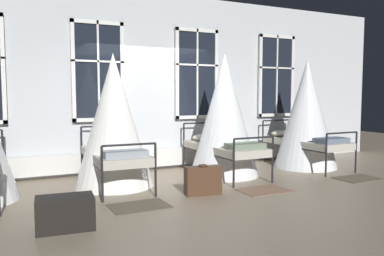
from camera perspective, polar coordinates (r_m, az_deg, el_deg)
name	(u,v)px	position (r m, az deg, el deg)	size (l,w,h in m)	color
ground	(171,180)	(7.16, -3.09, -7.54)	(22.13, 22.13, 0.00)	gray
back_wall_with_windows	(149,82)	(8.08, -6.33, 6.63)	(12.07, 0.10, 3.58)	silver
window_bank	(151,116)	(7.98, -6.00, 1.77)	(7.26, 0.10, 2.86)	black
cot_second	(114,123)	(6.67, -11.29, 0.79)	(1.32, 1.98, 2.22)	black
cot_third	(224,117)	(7.46, 4.74, 1.63)	(1.32, 1.97, 2.32)	black
cot_fourth	(306,115)	(8.64, 16.31, 1.77)	(1.32, 1.98, 2.28)	black
rug_second	(139,206)	(5.54, -7.68, -11.21)	(0.80, 0.56, 0.01)	brown
rug_third	(264,190)	(6.47, 10.45, -8.91)	(0.80, 0.56, 0.01)	brown
rug_fourth	(358,178)	(7.85, 22.97, -6.77)	(0.80, 0.56, 0.01)	brown
suitcase_dark	(203,180)	(6.07, 1.61, -7.64)	(0.58, 0.28, 0.47)	#472D1E
travel_trunk	(65,213)	(4.80, -17.99, -11.67)	(0.64, 0.40, 0.38)	black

